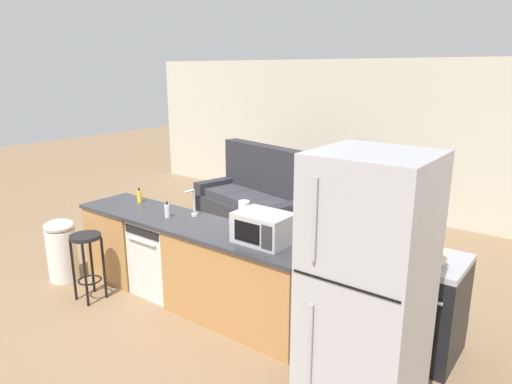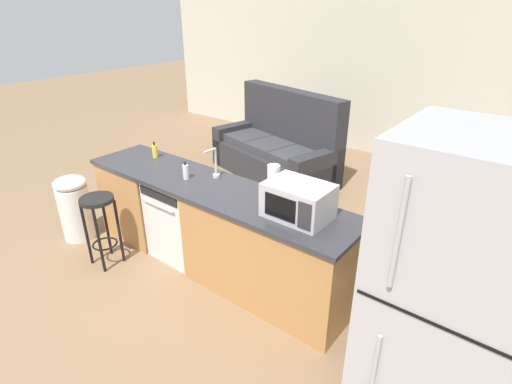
{
  "view_description": "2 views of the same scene",
  "coord_description": "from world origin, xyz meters",
  "px_view_note": "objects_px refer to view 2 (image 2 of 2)",
  "views": [
    {
      "loc": [
        3.41,
        -3.14,
        2.42
      ],
      "look_at": [
        0.39,
        0.84,
        1.08
      ],
      "focal_mm": 32.0,
      "sensor_mm": 36.0,
      "label": 1
    },
    {
      "loc": [
        2.55,
        -2.37,
        2.43
      ],
      "look_at": [
        0.56,
        0.17,
        0.89
      ],
      "focal_mm": 28.0,
      "sensor_mm": 36.0,
      "label": 2
    }
  ],
  "objects_px": {
    "stove_range": "(472,290)",
    "refrigerator": "(445,319)",
    "dish_soap_bottle": "(155,151)",
    "couch": "(279,150)",
    "microwave": "(298,201)",
    "trash_bin": "(75,207)",
    "paper_towel_roll": "(274,181)",
    "bar_stool": "(100,216)",
    "dishwasher": "(184,217)",
    "soap_bottle": "(186,172)"
  },
  "relations": [
    {
      "from": "trash_bin",
      "to": "microwave",
      "type": "bearing_deg",
      "value": 11.9
    },
    {
      "from": "stove_range",
      "to": "refrigerator",
      "type": "xyz_separation_m",
      "value": [
        -0.0,
        -1.1,
        0.52
      ]
    },
    {
      "from": "refrigerator",
      "to": "paper_towel_roll",
      "type": "xyz_separation_m",
      "value": [
        -1.61,
        0.74,
        0.06
      ]
    },
    {
      "from": "stove_range",
      "to": "refrigerator",
      "type": "distance_m",
      "value": 1.22
    },
    {
      "from": "stove_range",
      "to": "couch",
      "type": "distance_m",
      "value": 3.58
    },
    {
      "from": "couch",
      "to": "microwave",
      "type": "bearing_deg",
      "value": -52.23
    },
    {
      "from": "soap_bottle",
      "to": "bar_stool",
      "type": "distance_m",
      "value": 0.97
    },
    {
      "from": "microwave",
      "to": "couch",
      "type": "xyz_separation_m",
      "value": [
        -1.84,
        2.37,
        -0.65
      ]
    },
    {
      "from": "microwave",
      "to": "dish_soap_bottle",
      "type": "relative_size",
      "value": 2.84
    },
    {
      "from": "dish_soap_bottle",
      "to": "bar_stool",
      "type": "height_order",
      "value": "dish_soap_bottle"
    },
    {
      "from": "dishwasher",
      "to": "microwave",
      "type": "relative_size",
      "value": 1.68
    },
    {
      "from": "stove_range",
      "to": "dish_soap_bottle",
      "type": "bearing_deg",
      "value": -172.98
    },
    {
      "from": "dish_soap_bottle",
      "to": "bar_stool",
      "type": "relative_size",
      "value": 0.24
    },
    {
      "from": "bar_stool",
      "to": "dishwasher",
      "type": "bearing_deg",
      "value": 51.42
    },
    {
      "from": "bar_stool",
      "to": "trash_bin",
      "type": "distance_m",
      "value": 0.71
    },
    {
      "from": "stove_range",
      "to": "microwave",
      "type": "relative_size",
      "value": 1.8
    },
    {
      "from": "soap_bottle",
      "to": "bar_stool",
      "type": "bearing_deg",
      "value": -135.96
    },
    {
      "from": "dishwasher",
      "to": "couch",
      "type": "distance_m",
      "value": 2.42
    },
    {
      "from": "stove_range",
      "to": "dish_soap_bottle",
      "type": "distance_m",
      "value": 3.24
    },
    {
      "from": "microwave",
      "to": "trash_bin",
      "type": "bearing_deg",
      "value": -168.1
    },
    {
      "from": "paper_towel_roll",
      "to": "bar_stool",
      "type": "distance_m",
      "value": 1.77
    },
    {
      "from": "stove_range",
      "to": "dishwasher",
      "type": "bearing_deg",
      "value": -168.09
    },
    {
      "from": "couch",
      "to": "paper_towel_roll",
      "type": "bearing_deg",
      "value": -56.12
    },
    {
      "from": "soap_bottle",
      "to": "trash_bin",
      "type": "xyz_separation_m",
      "value": [
        -1.31,
        -0.51,
        -0.59
      ]
    },
    {
      "from": "microwave",
      "to": "soap_bottle",
      "type": "distance_m",
      "value": 1.24
    },
    {
      "from": "stove_range",
      "to": "soap_bottle",
      "type": "xyz_separation_m",
      "value": [
        -2.48,
        -0.58,
        0.52
      ]
    },
    {
      "from": "refrigerator",
      "to": "paper_towel_roll",
      "type": "height_order",
      "value": "refrigerator"
    },
    {
      "from": "dishwasher",
      "to": "trash_bin",
      "type": "height_order",
      "value": "dishwasher"
    },
    {
      "from": "refrigerator",
      "to": "couch",
      "type": "bearing_deg",
      "value": 136.52
    },
    {
      "from": "soap_bottle",
      "to": "refrigerator",
      "type": "bearing_deg",
      "value": -11.77
    },
    {
      "from": "refrigerator",
      "to": "bar_stool",
      "type": "xyz_separation_m",
      "value": [
        -3.1,
        -0.08,
        -0.44
      ]
    },
    {
      "from": "trash_bin",
      "to": "couch",
      "type": "bearing_deg",
      "value": 76.35
    },
    {
      "from": "dish_soap_bottle",
      "to": "couch",
      "type": "height_order",
      "value": "couch"
    },
    {
      "from": "bar_stool",
      "to": "trash_bin",
      "type": "bearing_deg",
      "value": 172.15
    },
    {
      "from": "stove_range",
      "to": "paper_towel_roll",
      "type": "distance_m",
      "value": 1.76
    },
    {
      "from": "dishwasher",
      "to": "stove_range",
      "type": "height_order",
      "value": "stove_range"
    },
    {
      "from": "paper_towel_roll",
      "to": "couch",
      "type": "distance_m",
      "value": 2.71
    },
    {
      "from": "paper_towel_roll",
      "to": "trash_bin",
      "type": "bearing_deg",
      "value": -161.54
    },
    {
      "from": "trash_bin",
      "to": "stove_range",
      "type": "bearing_deg",
      "value": 16.0
    },
    {
      "from": "soap_bottle",
      "to": "paper_towel_roll",
      "type": "bearing_deg",
      "value": 14.21
    },
    {
      "from": "microwave",
      "to": "trash_bin",
      "type": "distance_m",
      "value": 2.69
    },
    {
      "from": "paper_towel_roll",
      "to": "bar_stool",
      "type": "bearing_deg",
      "value": -151.16
    },
    {
      "from": "stove_range",
      "to": "bar_stool",
      "type": "xyz_separation_m",
      "value": [
        -3.1,
        -1.18,
        0.08
      ]
    },
    {
      "from": "dishwasher",
      "to": "microwave",
      "type": "height_order",
      "value": "microwave"
    },
    {
      "from": "dish_soap_bottle",
      "to": "couch",
      "type": "xyz_separation_m",
      "value": [
        0.09,
        2.22,
        -0.58
      ]
    },
    {
      "from": "refrigerator",
      "to": "microwave",
      "type": "relative_size",
      "value": 3.89
    },
    {
      "from": "paper_towel_roll",
      "to": "soap_bottle",
      "type": "relative_size",
      "value": 1.6
    },
    {
      "from": "dishwasher",
      "to": "soap_bottle",
      "type": "bearing_deg",
      "value": -15.44
    },
    {
      "from": "dishwasher",
      "to": "paper_towel_roll",
      "type": "xyz_separation_m",
      "value": [
        0.99,
        0.19,
        0.62
      ]
    },
    {
      "from": "microwave",
      "to": "bar_stool",
      "type": "relative_size",
      "value": 0.68
    }
  ]
}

